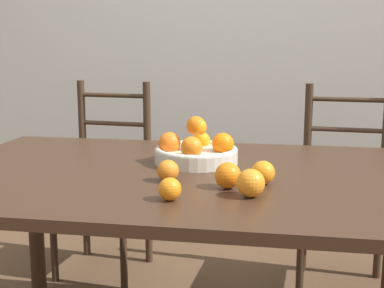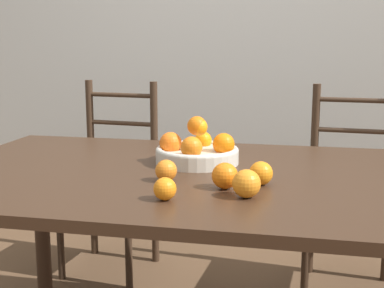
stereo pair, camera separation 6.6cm
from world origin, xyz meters
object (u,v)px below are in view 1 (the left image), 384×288
at_px(orange_loose_0, 228,175).
at_px(orange_loose_1, 168,171).
at_px(orange_loose_4, 251,183).
at_px(orange_loose_3, 263,173).
at_px(orange_loose_2, 170,189).
at_px(fruit_bowl, 196,150).
at_px(chair_right, 344,195).
at_px(chair_left, 105,183).

bearing_deg(orange_loose_0, orange_loose_1, 166.15).
bearing_deg(orange_loose_4, orange_loose_3, 78.71).
xyz_separation_m(orange_loose_2, orange_loose_3, (0.25, 0.22, 0.00)).
relative_size(fruit_bowl, orange_loose_1, 4.35).
bearing_deg(chair_right, orange_loose_1, -119.37).
bearing_deg(orange_loose_2, orange_loose_3, 40.99).
bearing_deg(chair_right, chair_left, -175.92).
xyz_separation_m(orange_loose_4, chair_right, (0.39, 1.13, -0.34)).
bearing_deg(chair_right, fruit_bowl, -126.05).
distance_m(fruit_bowl, chair_left, 1.01).
distance_m(orange_loose_1, orange_loose_3, 0.30).
relative_size(orange_loose_0, chair_left, 0.08).
height_order(fruit_bowl, orange_loose_4, fruit_bowl).
bearing_deg(orange_loose_1, chair_left, 119.31).
bearing_deg(orange_loose_1, orange_loose_3, 3.32).
xyz_separation_m(fruit_bowl, chair_right, (0.61, 0.73, -0.35)).
bearing_deg(chair_left, orange_loose_1, -55.12).
relative_size(fruit_bowl, orange_loose_4, 3.69).
bearing_deg(orange_loose_1, orange_loose_2, -76.23).
bearing_deg(orange_loose_3, chair_right, 69.79).
relative_size(orange_loose_2, chair_left, 0.07).
relative_size(orange_loose_0, orange_loose_4, 0.98).
distance_m(orange_loose_1, orange_loose_2, 0.21).
bearing_deg(orange_loose_0, orange_loose_4, -47.16).
distance_m(orange_loose_1, chair_right, 1.24).
relative_size(orange_loose_1, chair_right, 0.07).
distance_m(orange_loose_3, chair_right, 1.10).
xyz_separation_m(fruit_bowl, chair_left, (-0.61, 0.73, -0.35)).
height_order(fruit_bowl, chair_left, chair_left).
bearing_deg(orange_loose_2, chair_left, 116.97).
bearing_deg(chair_right, orange_loose_0, -109.82).
xyz_separation_m(orange_loose_0, orange_loose_4, (0.07, -0.08, 0.00)).
distance_m(orange_loose_2, orange_loose_4, 0.23).
relative_size(orange_loose_4, chair_left, 0.08).
relative_size(orange_loose_1, orange_loose_4, 0.85).
xyz_separation_m(fruit_bowl, orange_loose_1, (-0.05, -0.27, -0.01)).
relative_size(fruit_bowl, orange_loose_2, 4.64).
relative_size(orange_loose_0, chair_right, 0.08).
xyz_separation_m(orange_loose_3, chair_left, (-0.86, 0.98, -0.34)).
bearing_deg(orange_loose_0, orange_loose_2, -134.14).
bearing_deg(fruit_bowl, orange_loose_4, -60.62).
distance_m(orange_loose_2, chair_right, 1.39).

